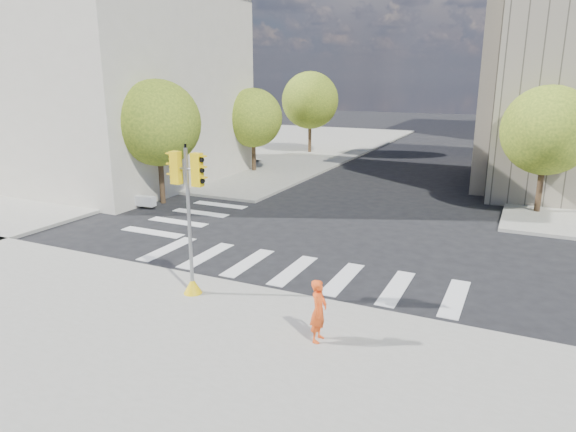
{
  "coord_description": "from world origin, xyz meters",
  "views": [
    {
      "loc": [
        6.84,
        -17.15,
        6.51
      ],
      "look_at": [
        -0.06,
        -2.52,
        2.1
      ],
      "focal_mm": 32.0,
      "sensor_mm": 36.0,
      "label": 1
    }
  ],
  "objects_px": {
    "planter_wall": "(106,197)",
    "lamp_far": "(552,102)",
    "traffic_signal": "(190,233)",
    "photographer": "(319,311)",
    "lamp_near": "(558,114)"
  },
  "relations": [
    {
      "from": "lamp_near",
      "to": "planter_wall",
      "type": "distance_m",
      "value": 24.3
    },
    {
      "from": "lamp_near",
      "to": "photographer",
      "type": "height_order",
      "value": "lamp_near"
    },
    {
      "from": "lamp_far",
      "to": "planter_wall",
      "type": "distance_m",
      "value": 33.29
    },
    {
      "from": "lamp_far",
      "to": "planter_wall",
      "type": "xyz_separation_m",
      "value": [
        -21.0,
        -25.5,
        -4.18
      ]
    },
    {
      "from": "lamp_far",
      "to": "traffic_signal",
      "type": "bearing_deg",
      "value": -106.59
    },
    {
      "from": "lamp_far",
      "to": "traffic_signal",
      "type": "height_order",
      "value": "lamp_far"
    },
    {
      "from": "lamp_near",
      "to": "photographer",
      "type": "distance_m",
      "value": 21.41
    },
    {
      "from": "lamp_near",
      "to": "planter_wall",
      "type": "xyz_separation_m",
      "value": [
        -21.0,
        -11.5,
        -4.18
      ]
    },
    {
      "from": "traffic_signal",
      "to": "planter_wall",
      "type": "distance_m",
      "value": 13.67
    },
    {
      "from": "planter_wall",
      "to": "lamp_far",
      "type": "bearing_deg",
      "value": 47.09
    },
    {
      "from": "lamp_far",
      "to": "photographer",
      "type": "relative_size",
      "value": 5.04
    },
    {
      "from": "traffic_signal",
      "to": "photographer",
      "type": "xyz_separation_m",
      "value": [
        4.53,
        -1.06,
        -1.12
      ]
    },
    {
      "from": "lamp_near",
      "to": "lamp_far",
      "type": "distance_m",
      "value": 14.0
    },
    {
      "from": "lamp_near",
      "to": "lamp_far",
      "type": "relative_size",
      "value": 1.0
    },
    {
      "from": "traffic_signal",
      "to": "photographer",
      "type": "distance_m",
      "value": 4.79
    }
  ]
}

